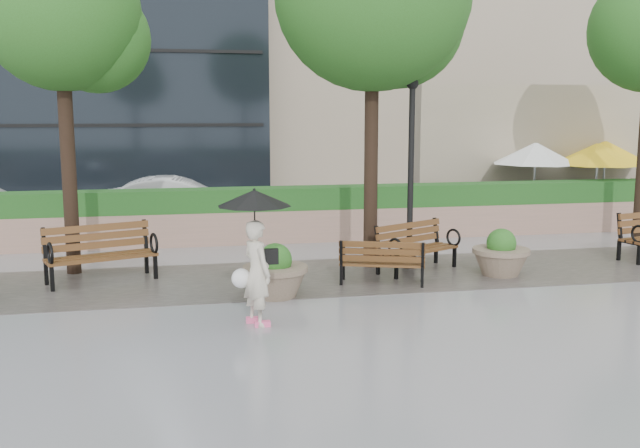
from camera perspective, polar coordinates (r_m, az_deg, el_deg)
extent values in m
plane|color=gray|center=(11.11, 2.45, -7.75)|extent=(100.00, 100.00, 0.00)
cube|color=#383330|center=(13.94, -0.52, -4.25)|extent=(28.00, 3.20, 0.01)
cube|color=#A37A69|center=(17.74, -2.97, -0.10)|extent=(24.00, 0.80, 0.80)
cube|color=#1A4E1A|center=(17.64, -2.99, 2.07)|extent=(24.00, 0.75, 0.55)
cube|color=tan|center=(23.67, 19.33, 5.59)|extent=(10.00, 0.60, 4.00)
cube|color=#1A4E1A|center=(21.68, 20.93, 1.11)|extent=(8.00, 0.50, 0.90)
cube|color=black|center=(21.72, -4.52, 0.50)|extent=(40.00, 7.00, 0.00)
cube|color=brown|center=(14.01, -17.07, -2.55)|extent=(2.10, 1.25, 0.06)
cube|color=brown|center=(14.25, -17.44, -0.96)|extent=(1.94, 0.81, 0.47)
cube|color=black|center=(14.09, -17.06, -3.46)|extent=(2.14, 1.35, 0.51)
torus|color=black|center=(13.59, -20.78, -2.23)|extent=(0.19, 0.41, 0.41)
torus|color=black|center=(14.04, -13.15, -1.53)|extent=(0.19, 0.41, 0.41)
cube|color=brown|center=(13.39, 5.00, -3.17)|extent=(1.65, 0.96, 0.04)
cube|color=brown|center=(13.10, 4.96, -2.23)|extent=(1.53, 0.62, 0.37)
cube|color=black|center=(13.41, 4.98, -3.96)|extent=(1.68, 1.05, 0.40)
torus|color=black|center=(13.51, 8.20, -2.44)|extent=(0.15, 0.32, 0.32)
torus|color=black|center=(13.57, 1.89, -2.30)|extent=(0.15, 0.32, 0.32)
cube|color=brown|center=(14.49, 7.88, -2.06)|extent=(1.85, 1.33, 0.05)
cube|color=brown|center=(14.62, 7.10, -0.70)|extent=(1.66, 0.96, 0.42)
cube|color=black|center=(14.55, 7.78, -2.86)|extent=(1.90, 1.42, 0.46)
torus|color=black|center=(13.72, 6.03, -1.88)|extent=(0.22, 0.35, 0.37)
torus|color=black|center=(14.97, 10.63, -1.07)|extent=(0.22, 0.35, 0.37)
torus|color=black|center=(16.32, 24.14, -0.74)|extent=(0.14, 0.40, 0.40)
cylinder|color=#7F6B56|center=(12.40, -3.59, -3.59)|extent=(1.13, 1.13, 0.09)
sphere|color=#244E16|center=(12.36, -3.60, -2.89)|extent=(0.59, 0.59, 0.59)
cylinder|color=#7F6B56|center=(14.44, 14.28, -2.09)|extent=(1.12, 1.12, 0.09)
sphere|color=#244E16|center=(14.41, 14.31, -1.49)|extent=(0.58, 0.58, 0.58)
cylinder|color=black|center=(14.58, 7.26, 3.60)|extent=(0.12, 0.12, 3.69)
cylinder|color=black|center=(14.84, 7.13, -2.94)|extent=(0.28, 0.28, 0.30)
sphere|color=black|center=(14.53, 7.41, 11.07)|extent=(0.24, 0.24, 0.24)
cylinder|color=black|center=(14.77, -19.52, 5.26)|extent=(0.28, 0.28, 4.74)
sphere|color=#244E16|center=(14.87, -20.08, 15.72)|extent=(3.01, 3.01, 3.01)
sphere|color=#244E16|center=(15.04, -17.48, 13.95)|extent=(2.11, 2.11, 2.11)
cylinder|color=black|center=(14.58, 4.12, 6.57)|extent=(0.28, 0.28, 5.18)
sphere|color=#244E16|center=(15.14, 6.19, 15.89)|extent=(2.75, 2.75, 2.75)
cylinder|color=black|center=(21.77, 16.63, 0.30)|extent=(0.40, 0.40, 0.10)
cylinder|color=#99999E|center=(21.64, 16.76, 3.05)|extent=(0.06, 0.06, 2.20)
cone|color=white|center=(21.57, 16.86, 5.42)|extent=(2.50, 2.50, 0.60)
cylinder|color=black|center=(22.01, 21.04, 0.16)|extent=(0.40, 0.40, 0.10)
cylinder|color=#99999E|center=(21.88, 21.19, 2.88)|extent=(0.06, 0.06, 2.20)
cone|color=yellow|center=(21.82, 21.32, 5.23)|extent=(2.50, 2.50, 0.60)
cylinder|color=black|center=(23.66, 21.58, 0.71)|extent=(0.40, 0.40, 0.10)
cylinder|color=#99999E|center=(23.55, 21.73, 3.24)|extent=(0.06, 0.06, 2.20)
cone|color=yellow|center=(23.48, 21.86, 5.43)|extent=(2.50, 2.50, 0.60)
imported|color=silver|center=(20.65, -11.35, 1.82)|extent=(4.23, 1.70, 1.37)
imported|color=beige|center=(10.75, -5.06, -3.63)|extent=(0.64, 0.74, 1.71)
cube|color=#F2598C|center=(11.06, -5.31, -7.64)|extent=(0.19, 0.26, 0.09)
cube|color=#F2598C|center=(10.84, -4.62, -7.97)|extent=(0.19, 0.26, 0.09)
cube|color=black|center=(10.87, -4.20, -2.62)|extent=(0.23, 0.34, 0.24)
sphere|color=white|center=(10.90, -6.31, -4.34)|extent=(0.30, 0.30, 0.30)
cylinder|color=black|center=(10.67, -5.24, -0.22)|extent=(0.02, 0.02, 0.91)
cone|color=black|center=(10.61, -5.27, 2.07)|extent=(1.11, 1.11, 0.24)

